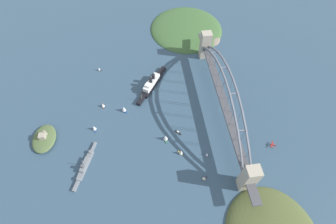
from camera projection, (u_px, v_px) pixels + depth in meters
The scene contains 16 objects.
ground_plane at pixel (220, 109), 368.81m from camera, with size 1400.00×1400.00×0.00m, color #334C60.
harbor_arch_bridge at pixel (223, 98), 346.58m from camera, with size 292.41×16.32×68.37m.
headland_east_shore at pixel (187, 29), 475.25m from camera, with size 141.63×136.98×18.31m.
ocean_liner at pixel (152, 84), 389.50m from camera, with size 74.35×53.52×20.84m.
naval_cruiser at pixel (85, 166), 315.49m from camera, with size 64.79×27.62×16.91m.
fort_island_mid_harbor at pixel (44, 138), 336.72m from camera, with size 44.84×31.43×14.53m.
seaplane_taxiing_near_bridge at pixel (272, 145), 332.73m from camera, with size 8.63×8.37×5.17m.
small_boat_0 at pixel (204, 178), 305.73m from camera, with size 6.13×7.67×7.26m.
small_boat_1 at pixel (124, 109), 362.59m from camera, with size 9.56×8.33×11.75m.
small_boat_2 at pixel (99, 69), 410.91m from camera, with size 3.64×6.23×7.58m.
small_boat_3 at pixel (165, 137), 335.64m from camera, with size 10.82×6.42×11.80m.
small_boat_4 at pixel (178, 132), 345.49m from camera, with size 9.01×7.89×2.36m.
small_boat_5 at pixel (207, 155), 323.73m from camera, with size 5.32×5.67×6.98m.
small_boat_6 at pixel (181, 152), 324.50m from camera, with size 8.28×6.98×9.40m.
small_boat_7 at pixel (94, 128), 345.23m from camera, with size 9.18×6.24×9.86m.
small_boat_8 at pixel (103, 105), 368.39m from camera, with size 8.72×5.34×8.17m.
Camera 1 is at (-199.61, 105.20, 301.96)m, focal length 26.38 mm.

